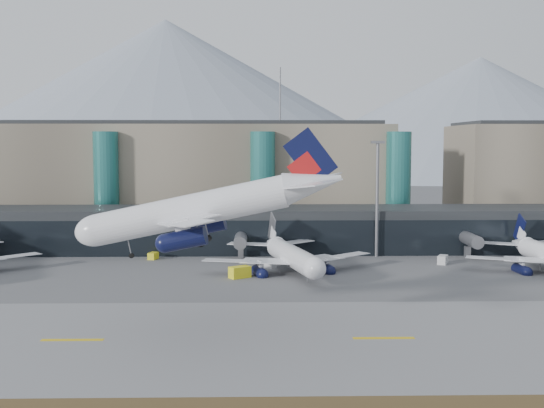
{
  "coord_description": "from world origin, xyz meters",
  "views": [
    {
      "loc": [
        3.8,
        -100.64,
        25.2
      ],
      "look_at": [
        6.54,
        32.0,
        13.22
      ],
      "focal_mm": 45.0,
      "sensor_mm": 36.0,
      "label": 1
    }
  ],
  "objects_px": {
    "veh_g": "(270,265)",
    "veh_d": "(443,260)",
    "veh_h": "(240,272)",
    "jet_parked_mid": "(288,248)",
    "hero_jet": "(216,199)",
    "lightmast_mid": "(377,192)",
    "veh_b": "(153,256)"
  },
  "relations": [
    {
      "from": "veh_h",
      "to": "lightmast_mid",
      "type": "bearing_deg",
      "value": 3.94
    },
    {
      "from": "veh_b",
      "to": "veh_d",
      "type": "bearing_deg",
      "value": -79.93
    },
    {
      "from": "lightmast_mid",
      "to": "veh_h",
      "type": "xyz_separation_m",
      "value": [
        -29.63,
        -23.06,
        -13.34
      ]
    },
    {
      "from": "veh_h",
      "to": "jet_parked_mid",
      "type": "bearing_deg",
      "value": 4.58
    },
    {
      "from": "jet_parked_mid",
      "to": "veh_d",
      "type": "xyz_separation_m",
      "value": [
        32.46,
        6.2,
        -3.5
      ]
    },
    {
      "from": "veh_d",
      "to": "veh_h",
      "type": "distance_m",
      "value": 44.04
    },
    {
      "from": "lightmast_mid",
      "to": "veh_b",
      "type": "height_order",
      "value": "lightmast_mid"
    },
    {
      "from": "hero_jet",
      "to": "veh_h",
      "type": "distance_m",
      "value": 39.9
    },
    {
      "from": "jet_parked_mid",
      "to": "veh_g",
      "type": "distance_m",
      "value": 5.72
    },
    {
      "from": "lightmast_mid",
      "to": "veh_d",
      "type": "distance_m",
      "value": 20.5
    },
    {
      "from": "lightmast_mid",
      "to": "veh_h",
      "type": "relative_size",
      "value": 6.58
    },
    {
      "from": "jet_parked_mid",
      "to": "hero_jet",
      "type": "bearing_deg",
      "value": 151.36
    },
    {
      "from": "veh_b",
      "to": "lightmast_mid",
      "type": "bearing_deg",
      "value": -70.64
    },
    {
      "from": "veh_g",
      "to": "veh_h",
      "type": "distance_m",
      "value": 11.57
    },
    {
      "from": "jet_parked_mid",
      "to": "veh_b",
      "type": "xyz_separation_m",
      "value": [
        -28.72,
        13.28,
        -3.67
      ]
    },
    {
      "from": "jet_parked_mid",
      "to": "veh_d",
      "type": "relative_size",
      "value": 11.52
    },
    {
      "from": "lightmast_mid",
      "to": "veh_d",
      "type": "height_order",
      "value": "lightmast_mid"
    },
    {
      "from": "jet_parked_mid",
      "to": "lightmast_mid",
      "type": "bearing_deg",
      "value": -66.24
    },
    {
      "from": "hero_jet",
      "to": "jet_parked_mid",
      "type": "distance_m",
      "value": 47.08
    },
    {
      "from": "hero_jet",
      "to": "veh_d",
      "type": "distance_m",
      "value": 68.6
    },
    {
      "from": "veh_d",
      "to": "veh_g",
      "type": "relative_size",
      "value": 1.39
    },
    {
      "from": "veh_b",
      "to": "veh_d",
      "type": "relative_size",
      "value": 0.81
    },
    {
      "from": "lightmast_mid",
      "to": "hero_jet",
      "type": "bearing_deg",
      "value": -118.22
    },
    {
      "from": "lightmast_mid",
      "to": "veh_d",
      "type": "xyz_separation_m",
      "value": [
        12.23,
        -9.38,
        -13.52
      ]
    },
    {
      "from": "veh_b",
      "to": "veh_d",
      "type": "height_order",
      "value": "veh_d"
    },
    {
      "from": "hero_jet",
      "to": "veh_g",
      "type": "bearing_deg",
      "value": 86.92
    },
    {
      "from": "veh_d",
      "to": "veh_h",
      "type": "bearing_deg",
      "value": 133.95
    },
    {
      "from": "hero_jet",
      "to": "veh_g",
      "type": "distance_m",
      "value": 49.85
    },
    {
      "from": "hero_jet",
      "to": "veh_g",
      "type": "xyz_separation_m",
      "value": [
        8.0,
        46.11,
        -17.17
      ]
    },
    {
      "from": "jet_parked_mid",
      "to": "veh_g",
      "type": "xyz_separation_m",
      "value": [
        -3.54,
        2.49,
        -3.74
      ]
    },
    {
      "from": "lightmast_mid",
      "to": "hero_jet",
      "type": "height_order",
      "value": "lightmast_mid"
    },
    {
      "from": "veh_g",
      "to": "veh_d",
      "type": "bearing_deg",
      "value": 50.72
    }
  ]
}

